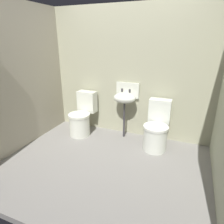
# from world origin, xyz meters

# --- Properties ---
(ground_plane) EXTENTS (3.33, 2.55, 0.08)m
(ground_plane) POSITION_xyz_m (0.00, 0.00, -0.04)
(ground_plane) COLOR gray
(wall_back) EXTENTS (3.33, 0.10, 2.28)m
(wall_back) POSITION_xyz_m (0.00, 1.12, 1.14)
(wall_back) COLOR #A3A285
(wall_back) RESTS_ON ground
(wall_left) EXTENTS (0.10, 2.35, 2.28)m
(wall_left) POSITION_xyz_m (-1.51, 0.10, 1.14)
(wall_left) COLOR #A7A08B
(wall_left) RESTS_ON ground
(toilet_left) EXTENTS (0.42, 0.61, 0.78)m
(toilet_left) POSITION_xyz_m (-0.80, 0.72, 0.32)
(toilet_left) COLOR silver
(toilet_left) RESTS_ON ground
(toilet_right) EXTENTS (0.40, 0.59, 0.78)m
(toilet_right) POSITION_xyz_m (0.61, 0.72, 0.32)
(toilet_right) COLOR silver
(toilet_right) RESTS_ON ground
(sink) EXTENTS (0.42, 0.35, 0.99)m
(sink) POSITION_xyz_m (-0.01, 0.91, 0.75)
(sink) COLOR #373539
(sink) RESTS_ON ground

